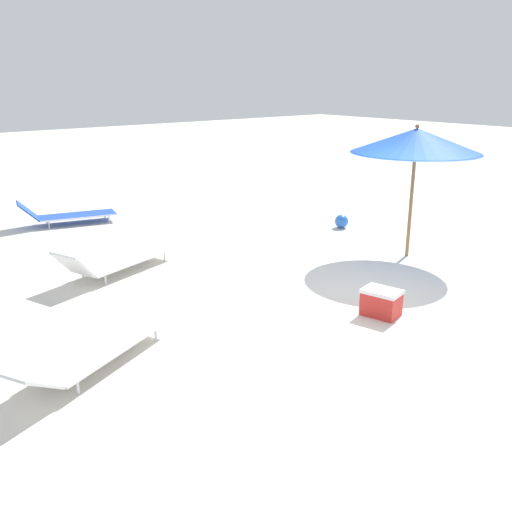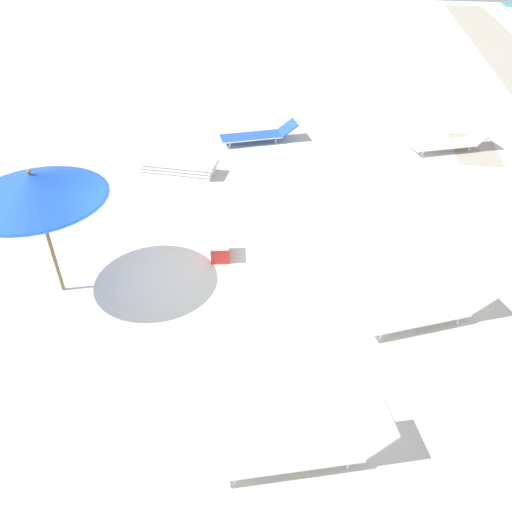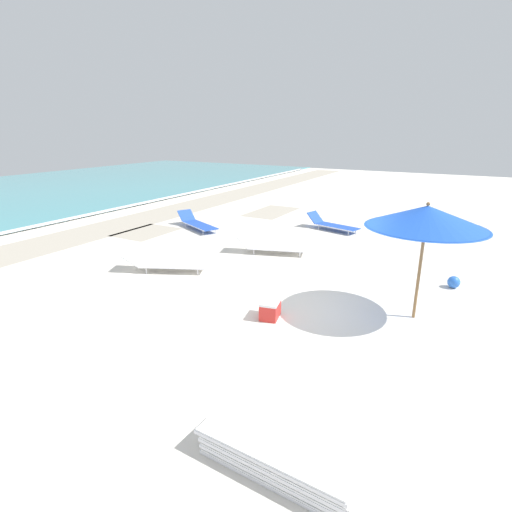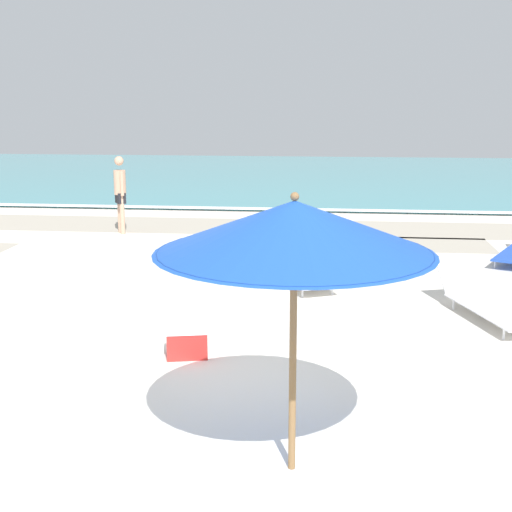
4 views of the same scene
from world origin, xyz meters
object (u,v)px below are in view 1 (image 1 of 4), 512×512
Objects in this scene: beach_umbrella at (416,141)px; cooler_box at (381,302)px; sun_lounger_under_umbrella at (67,214)px; beach_ball at (341,221)px; sun_lounger_beside_umbrella at (87,352)px; sun_lounger_near_water_left at (115,261)px.

cooler_box is at bearing 119.22° from beach_umbrella.
beach_ball is (-4.08, -4.39, -0.07)m from sun_lounger_under_umbrella.
sun_lounger_beside_umbrella reaches higher than cooler_box.
sun_lounger_near_water_left is 3.96× the size of cooler_box.
beach_umbrella reaches higher than sun_lounger_beside_umbrella.
sun_lounger_near_water_left is at bearing 85.78° from beach_ball.
sun_lounger_beside_umbrella is (-0.29, 6.21, -1.85)m from beach_umbrella.
beach_umbrella reaches higher than sun_lounger_near_water_left.
beach_umbrella is at bearing -73.56° from cooler_box.
sun_lounger_near_water_left is (2.78, -1.71, 0.01)m from sun_lounger_beside_umbrella.
sun_lounger_under_umbrella is at bearing -45.02° from sun_lounger_beside_umbrella.
sun_lounger_under_umbrella is at bearing 31.61° from beach_umbrella.
beach_umbrella is at bearing 164.60° from beach_ball.
sun_lounger_beside_umbrella reaches higher than beach_ball.
sun_lounger_near_water_left is 7.77× the size of beach_ball.
beach_umbrella is 3.43m from cooler_box.
cooler_box is (-1.41, 2.52, -1.86)m from beach_umbrella.
sun_lounger_near_water_left is 4.37m from cooler_box.
sun_lounger_under_umbrella is 0.95× the size of sun_lounger_near_water_left.
beach_umbrella is 4.13× the size of cooler_box.
sun_lounger_beside_umbrella is at bearing 60.41° from cooler_box.
sun_lounger_near_water_left is at bearing -175.42° from sun_lounger_under_umbrella.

